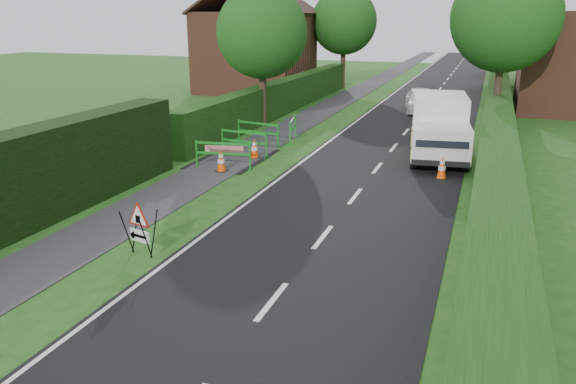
# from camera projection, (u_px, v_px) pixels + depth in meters

# --- Properties ---
(ground) EXTENTS (120.00, 120.00, 0.00)m
(ground) POSITION_uv_depth(u_px,v_px,m) (131.00, 305.00, 10.75)
(ground) COLOR #1E4D16
(ground) RESTS_ON ground
(road_surface) EXTENTS (6.00, 90.00, 0.02)m
(road_surface) POSITION_uv_depth(u_px,v_px,m) (439.00, 90.00, 41.35)
(road_surface) COLOR black
(road_surface) RESTS_ON ground
(footpath) EXTENTS (2.00, 90.00, 0.02)m
(footpath) POSITION_uv_depth(u_px,v_px,m) (366.00, 87.00, 43.12)
(footpath) COLOR #2D2D30
(footpath) RESTS_ON ground
(hedge_west_far) EXTENTS (1.00, 24.00, 1.80)m
(hedge_west_far) POSITION_uv_depth(u_px,v_px,m) (283.00, 112.00, 32.10)
(hedge_west_far) COLOR #14380F
(hedge_west_far) RESTS_ON ground
(hedge_east) EXTENTS (1.20, 50.00, 1.50)m
(hedge_east) POSITION_uv_depth(u_px,v_px,m) (495.00, 150.00, 23.02)
(hedge_east) COLOR #14380F
(hedge_east) RESTS_ON ground
(house_west) EXTENTS (7.50, 7.40, 7.88)m
(house_west) POSITION_uv_depth(u_px,v_px,m) (256.00, 50.00, 40.02)
(house_west) COLOR brown
(house_west) RESTS_ON ground
(house_east_b) EXTENTS (7.50, 7.40, 7.88)m
(house_east_b) POSITION_uv_depth(u_px,v_px,m) (576.00, 47.00, 43.71)
(house_east_b) COLOR brown
(house_east_b) RESTS_ON ground
(tree_nw) EXTENTS (4.40, 4.40, 6.70)m
(tree_nw) POSITION_uv_depth(u_px,v_px,m) (262.00, 33.00, 27.03)
(tree_nw) COLOR #2D2116
(tree_nw) RESTS_ON ground
(tree_ne) EXTENTS (5.20, 5.20, 7.79)m
(tree_ne) POSITION_uv_depth(u_px,v_px,m) (506.00, 18.00, 26.87)
(tree_ne) COLOR #2D2116
(tree_ne) RESTS_ON ground
(tree_fw) EXTENTS (4.80, 4.80, 7.24)m
(tree_fw) POSITION_uv_depth(u_px,v_px,m) (344.00, 22.00, 41.29)
(tree_fw) COLOR #2D2116
(tree_fw) RESTS_ON ground
(tree_fe) EXTENTS (4.20, 4.20, 6.33)m
(tree_fe) POSITION_uv_depth(u_px,v_px,m) (502.00, 30.00, 41.52)
(tree_fe) COLOR #2D2116
(tree_fe) RESTS_ON ground
(triangle_sign) EXTENTS (0.89, 0.89, 1.09)m
(triangle_sign) POSITION_uv_depth(u_px,v_px,m) (138.00, 225.00, 12.72)
(triangle_sign) COLOR black
(triangle_sign) RESTS_ON ground
(works_van) EXTENTS (2.65, 5.35, 2.34)m
(works_van) POSITION_uv_depth(u_px,v_px,m) (439.00, 126.00, 21.40)
(works_van) COLOR silver
(works_van) RESTS_ON ground
(traffic_cone_0) EXTENTS (0.38, 0.38, 0.79)m
(traffic_cone_0) POSITION_uv_depth(u_px,v_px,m) (442.00, 168.00, 18.87)
(traffic_cone_0) COLOR black
(traffic_cone_0) RESTS_ON ground
(traffic_cone_1) EXTENTS (0.38, 0.38, 0.79)m
(traffic_cone_1) POSITION_uv_depth(u_px,v_px,m) (465.00, 152.00, 21.07)
(traffic_cone_1) COLOR black
(traffic_cone_1) RESTS_ON ground
(traffic_cone_2) EXTENTS (0.38, 0.38, 0.79)m
(traffic_cone_2) POSITION_uv_depth(u_px,v_px,m) (456.00, 143.00, 22.57)
(traffic_cone_2) COLOR black
(traffic_cone_2) RESTS_ON ground
(traffic_cone_3) EXTENTS (0.38, 0.38, 0.79)m
(traffic_cone_3) POSITION_uv_depth(u_px,v_px,m) (221.00, 161.00, 19.75)
(traffic_cone_3) COLOR black
(traffic_cone_3) RESTS_ON ground
(traffic_cone_4) EXTENTS (0.38, 0.38, 0.79)m
(traffic_cone_4) POSITION_uv_depth(u_px,v_px,m) (254.00, 148.00, 21.61)
(traffic_cone_4) COLOR black
(traffic_cone_4) RESTS_ON ground
(ped_barrier_0) EXTENTS (2.09, 0.64, 1.00)m
(ped_barrier_0) POSITION_uv_depth(u_px,v_px,m) (223.00, 151.00, 20.10)
(ped_barrier_0) COLOR #167E1E
(ped_barrier_0) RESTS_ON ground
(ped_barrier_1) EXTENTS (2.09, 0.60, 1.00)m
(ped_barrier_1) POSITION_uv_depth(u_px,v_px,m) (244.00, 140.00, 22.01)
(ped_barrier_1) COLOR #167E1E
(ped_barrier_1) RESTS_ON ground
(ped_barrier_2) EXTENTS (2.09, 0.72, 1.00)m
(ped_barrier_2) POSITION_uv_depth(u_px,v_px,m) (258.00, 130.00, 23.80)
(ped_barrier_2) COLOR #167E1E
(ped_barrier_2) RESTS_ON ground
(ped_barrier_3) EXTENTS (0.79, 2.09, 1.00)m
(ped_barrier_3) POSITION_uv_depth(u_px,v_px,m) (293.00, 126.00, 24.66)
(ped_barrier_3) COLOR #167E1E
(ped_barrier_3) RESTS_ON ground
(redwhite_plank) EXTENTS (1.48, 0.35, 0.25)m
(redwhite_plank) POSITION_uv_depth(u_px,v_px,m) (225.00, 160.00, 21.40)
(redwhite_plank) COLOR red
(redwhite_plank) RESTS_ON ground
(hatchback_car) EXTENTS (2.31, 4.25, 1.37)m
(hatchback_car) POSITION_uv_depth(u_px,v_px,m) (421.00, 100.00, 31.91)
(hatchback_car) COLOR silver
(hatchback_car) RESTS_ON ground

